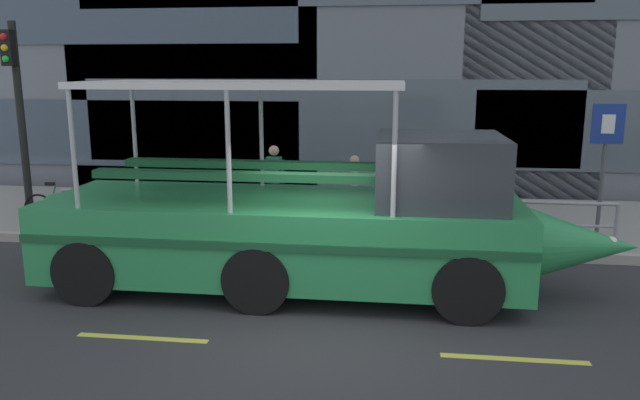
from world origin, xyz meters
TOP-DOWN VIEW (x-y plane):
  - ground_plane at (0.00, 0.00)m, footprint 120.00×120.00m
  - sidewalk at (0.00, 5.60)m, footprint 32.00×4.80m
  - curb_edge at (0.00, 3.11)m, footprint 32.00×0.18m
  - lane_centreline at (-0.00, -1.06)m, footprint 25.80×0.12m
  - curb_guardrail at (-0.51, 3.45)m, footprint 11.12×0.09m
  - traffic_light_pole at (-7.03, 3.79)m, footprint 0.24×0.46m
  - parking_sign at (4.86, 4.03)m, footprint 0.60×0.12m
  - leaned_bicycle at (-6.22, 3.72)m, footprint 1.74×0.46m
  - duck_tour_boat at (-0.36, 1.12)m, footprint 9.40×2.49m
  - pedestrian_near_bow at (2.70, 4.09)m, footprint 0.34×0.32m
  - pedestrian_mid_left at (-0.02, 4.77)m, footprint 0.21×0.44m
  - pedestrian_mid_right at (-1.82, 4.98)m, footprint 0.47×0.24m

SIDE VIEW (x-z plane):
  - ground_plane at x=0.00m, z-range 0.00..0.00m
  - lane_centreline at x=0.00m, z-range 0.00..0.01m
  - sidewalk at x=0.00m, z-range 0.00..0.18m
  - curb_edge at x=0.00m, z-range 0.00..0.18m
  - leaned_bicycle at x=-6.22m, z-range 0.08..1.04m
  - curb_guardrail at x=-0.51m, z-range 0.33..1.23m
  - pedestrian_mid_left at x=-0.02m, z-range 0.34..1.85m
  - duck_tour_boat at x=-0.36m, z-range -0.57..2.75m
  - pedestrian_near_bow at x=2.70m, z-range 0.34..1.85m
  - pedestrian_mid_right at x=-1.82m, z-range 0.35..2.02m
  - parking_sign at x=4.86m, z-range 0.66..3.34m
  - traffic_light_pole at x=-7.03m, z-range 0.63..4.92m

